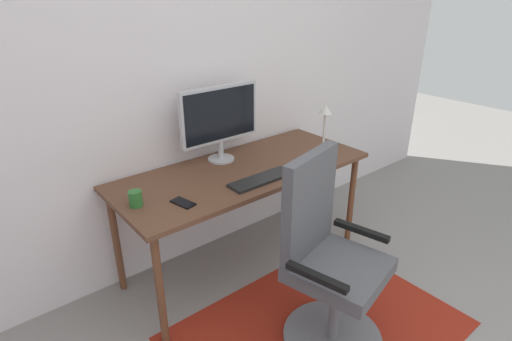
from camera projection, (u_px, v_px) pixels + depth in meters
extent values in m
cube|color=silver|center=(162.00, 78.00, 2.55)|extent=(6.00, 0.10, 2.60)
cube|color=maroon|center=(318.00, 330.00, 2.37)|extent=(1.58, 1.14, 0.01)
cube|color=brown|center=(244.00, 170.00, 2.67)|extent=(1.70, 0.70, 0.03)
cylinder|color=brown|center=(160.00, 291.00, 2.16)|extent=(0.04, 0.04, 0.71)
cylinder|color=brown|center=(351.00, 201.00, 3.07)|extent=(0.04, 0.04, 0.71)
cylinder|color=brown|center=(116.00, 242.00, 2.57)|extent=(0.04, 0.04, 0.71)
cylinder|color=brown|center=(296.00, 175.00, 3.48)|extent=(0.04, 0.04, 0.71)
cylinder|color=#B2B2B7|center=(221.00, 159.00, 2.79)|extent=(0.18, 0.18, 0.01)
cylinder|color=#B2B2B7|center=(221.00, 149.00, 2.76)|extent=(0.04, 0.04, 0.12)
cube|color=#B7B7BC|center=(219.00, 114.00, 2.66)|extent=(0.58, 0.04, 0.37)
cube|color=black|center=(221.00, 115.00, 2.65)|extent=(0.54, 0.00, 0.33)
cube|color=black|center=(261.00, 179.00, 2.49)|extent=(0.43, 0.13, 0.02)
ellipsoid|color=white|center=(298.00, 167.00, 2.64)|extent=(0.06, 0.10, 0.03)
cylinder|color=#296629|center=(135.00, 199.00, 2.19)|extent=(0.07, 0.07, 0.09)
cube|color=black|center=(183.00, 203.00, 2.23)|extent=(0.10, 0.15, 0.01)
cylinder|color=black|center=(322.00, 160.00, 2.77)|extent=(0.11, 0.11, 0.01)
cylinder|color=beige|center=(324.00, 137.00, 2.70)|extent=(0.02, 0.02, 0.32)
cone|color=beige|center=(326.00, 109.00, 2.62)|extent=(0.09, 0.09, 0.06)
cylinder|color=slate|center=(332.00, 338.00, 2.29)|extent=(0.55, 0.55, 0.05)
cylinder|color=slate|center=(335.00, 306.00, 2.20)|extent=(0.06, 0.06, 0.41)
cube|color=#4C4C51|center=(339.00, 269.00, 2.10)|extent=(0.54, 0.54, 0.08)
cube|color=#4C4C51|center=(309.00, 204.00, 2.07)|extent=(0.43, 0.16, 0.55)
cube|color=black|center=(317.00, 277.00, 1.87)|extent=(0.11, 0.32, 0.03)
cube|color=black|center=(361.00, 231.00, 2.23)|extent=(0.11, 0.32, 0.03)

